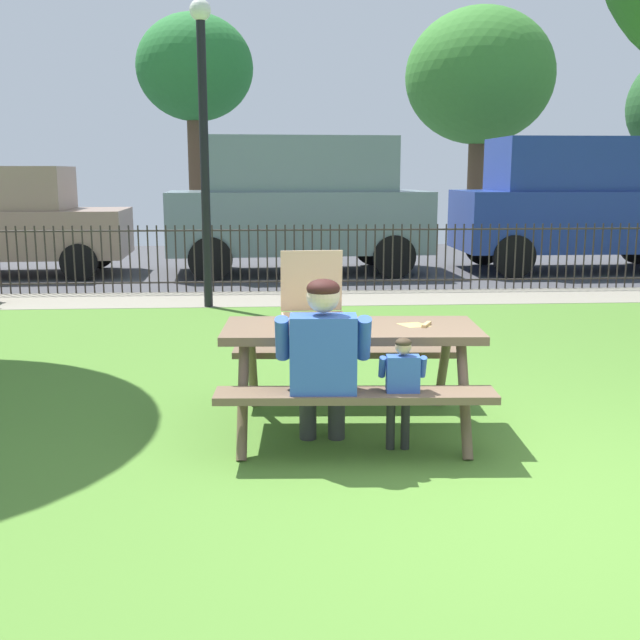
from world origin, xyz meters
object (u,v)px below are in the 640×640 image
object	(u,v)px
pizza_slice_on_table	(417,324)
parked_car_center	(584,201)
adult_at_table	(323,359)
far_tree_midleft	(195,71)
far_tree_center	(479,77)
picnic_table_foreground	(351,350)
lamp_post_walkway	(203,124)
parked_car_left	(298,202)
child_at_table	(401,384)
pizza_box_open	(314,310)

from	to	relation	value
pizza_slice_on_table	parked_car_center	xyz separation A→B (m)	(4.86, 8.77, 0.53)
adult_at_table	far_tree_midleft	world-z (taller)	far_tree_midleft
parked_car_center	far_tree_center	size ratio (longest dim) A/B	0.77
pizza_slice_on_table	adult_at_table	distance (m)	0.87
picnic_table_foreground	lamp_post_walkway	bearing A→B (deg)	105.29
parked_car_center	adult_at_table	bearing A→B (deg)	-120.99
pizza_slice_on_table	parked_car_left	size ratio (longest dim) A/B	0.05
adult_at_table	parked_car_left	xyz separation A→B (m)	(0.19, 9.26, 0.65)
far_tree_midleft	far_tree_center	distance (m)	7.50
parked_car_left	far_tree_midleft	world-z (taller)	far_tree_midleft
parked_car_left	parked_car_center	world-z (taller)	same
parked_car_left	far_tree_center	size ratio (longest dim) A/B	0.79
child_at_table	far_tree_midleft	bearing A→B (deg)	99.66
pizza_box_open	parked_car_left	world-z (taller)	parked_car_left
pizza_slice_on_table	far_tree_midleft	world-z (taller)	far_tree_midleft
parked_car_center	far_tree_midleft	world-z (taller)	far_tree_midleft
pizza_slice_on_table	parked_car_left	bearing A→B (deg)	93.33
pizza_slice_on_table	child_at_table	bearing A→B (deg)	-109.86
adult_at_table	far_tree_midleft	distance (m)	16.51
pizza_box_open	far_tree_midleft	world-z (taller)	far_tree_midleft
child_at_table	pizza_slice_on_table	bearing A→B (deg)	70.14
lamp_post_walkway	parked_car_left	world-z (taller)	lamp_post_walkway
child_at_table	far_tree_center	size ratio (longest dim) A/B	0.13
pizza_box_open	parked_car_center	xyz separation A→B (m)	(5.58, 8.64, 0.44)
lamp_post_walkway	far_tree_midleft	bearing A→B (deg)	95.71
adult_at_table	far_tree_center	distance (m)	17.17
pizza_box_open	adult_at_table	world-z (taller)	pizza_box_open
lamp_post_walkway	parked_car_left	xyz separation A→B (m)	(1.39, 3.54, -1.16)
child_at_table	parked_car_left	distance (m)	9.36
picnic_table_foreground	far_tree_midleft	xyz separation A→B (m)	(-2.45, 15.44, 3.81)
picnic_table_foreground	child_at_table	distance (m)	0.62
picnic_table_foreground	adult_at_table	size ratio (longest dim) A/B	1.58
picnic_table_foreground	far_tree_midleft	distance (m)	16.09
adult_at_table	far_tree_midleft	xyz separation A→B (m)	(-2.22, 15.93, 3.75)
picnic_table_foreground	adult_at_table	bearing A→B (deg)	-115.57
adult_at_table	far_tree_center	world-z (taller)	far_tree_center
far_tree_midleft	child_at_table	bearing A→B (deg)	-80.34
child_at_table	parked_car_center	size ratio (longest dim) A/B	0.17
picnic_table_foreground	child_at_table	bearing A→B (deg)	-63.69
picnic_table_foreground	parked_car_center	xyz separation A→B (m)	(5.33, 8.77, 0.71)
pizza_box_open	pizza_slice_on_table	bearing A→B (deg)	-9.90
adult_at_table	child_at_table	distance (m)	0.53
parked_car_center	far_tree_center	xyz separation A→B (m)	(-0.28, 6.67, 3.01)
far_tree_midleft	parked_car_left	bearing A→B (deg)	-70.11
pizza_slice_on_table	adult_at_table	bearing A→B (deg)	-144.98
far_tree_center	lamp_post_walkway	bearing A→B (deg)	-122.41
pizza_box_open	lamp_post_walkway	bearing A→B (deg)	102.95
pizza_slice_on_table	adult_at_table	xyz separation A→B (m)	(-0.70, -0.49, -0.12)
parked_car_left	far_tree_midleft	distance (m)	7.74
pizza_box_open	far_tree_midleft	distance (m)	15.86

